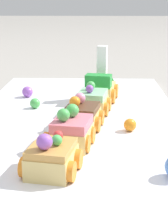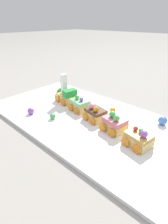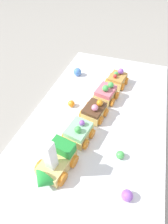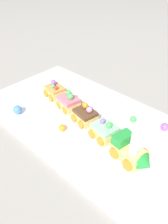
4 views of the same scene
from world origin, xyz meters
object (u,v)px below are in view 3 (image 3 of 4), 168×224
Objects in this scene: gumball_purple at (127,196)px; gumball_orange at (71,104)px; cake_car_mint at (79,133)px; cake_car_strawberry at (107,94)px; gumball_blue at (77,72)px; cake_car_caramel at (117,80)px; gumball_green at (120,155)px; cake_car_chocolate at (94,111)px; cake_train_locomotive at (55,164)px.

gumball_orange is (-0.23, -0.22, -0.00)m from gumball_purple.
cake_car_strawberry is (-0.19, 0.03, 0.00)m from cake_car_mint.
cake_car_mint reaches higher than gumball_blue.
cake_car_strawberry is 1.00× the size of cake_car_caramel.
gumball_orange is at bearing -138.80° from cake_car_mint.
gumball_green is (0.21, 0.09, -0.01)m from cake_car_strawberry.
cake_car_chocolate is 1.00× the size of cake_car_caramel.
cake_train_locomotive is at bearing -93.02° from gumball_purple.
gumball_orange is at bearing -125.99° from gumball_green.
gumball_blue is (-0.41, -0.09, -0.01)m from cake_train_locomotive.
gumball_orange is 0.72× the size of gumball_blue.
cake_car_strawberry is at bearing -179.76° from cake_car_chocolate.
cake_car_strawberry reaches higher than gumball_orange.
cake_car_strawberry is 0.23m from gumball_green.
cake_train_locomotive reaches higher than cake_car_mint.
cake_car_mint is 1.00× the size of cake_car_caramel.
cake_train_locomotive reaches higher than gumball_orange.
cake_car_mint is at bearing -101.46° from gumball_green.
cake_car_strawberry is 3.78× the size of gumball_green.
cake_car_caramel is at bearing -165.45° from gumball_purple.
cake_car_strawberry is (-0.09, 0.02, 0.00)m from cake_car_chocolate.
cake_car_chocolate is 1.00× the size of cake_car_strawberry.
cake_car_caramel is at bearing 86.54° from gumball_blue.
gumball_orange is (0.17, -0.12, -0.01)m from cake_car_caramel.
gumball_purple is at bearing 43.80° from gumball_orange.
cake_train_locomotive is 0.42m from gumball_blue.
cake_car_caramel is (-0.40, 0.07, -0.01)m from cake_train_locomotive.
cake_car_strawberry is 3.64× the size of gumball_orange.
gumball_green is (0.14, 0.19, -0.00)m from gumball_orange.
cake_train_locomotive reaches higher than cake_car_caramel.
cake_car_strawberry reaches higher than cake_car_caramel.
cake_train_locomotive is at bearing -59.03° from gumball_green.
cake_car_strawberry is at bearing 179.98° from cake_train_locomotive.
cake_car_mint is 0.13m from gumball_orange.
cake_car_chocolate is at bearing 179.86° from cake_train_locomotive.
gumball_purple reaches higher than gumball_orange.
cake_car_mint is at bearing 0.02° from cake_car_strawberry.
gumball_green is (-0.10, -0.03, -0.00)m from gumball_purple.
cake_car_chocolate and cake_car_caramel have the same top height.
cake_car_mint is at bearing 179.89° from cake_train_locomotive.
cake_car_mint reaches higher than gumball_orange.
gumball_orange is (-0.02, -0.09, -0.01)m from cake_car_chocolate.
cake_car_chocolate is 3.64× the size of gumball_orange.
gumball_blue reaches higher than gumball_green.
cake_car_strawberry is at bearing -157.21° from gumball_green.
gumball_purple is at bearing 33.05° from gumball_blue.
cake_car_chocolate is at bearing 0.24° from cake_car_strawberry.
cake_car_caramel is 0.21m from gumball_orange.
cake_train_locomotive is 0.40m from cake_car_caramel.
cake_train_locomotive reaches higher than cake_car_chocolate.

